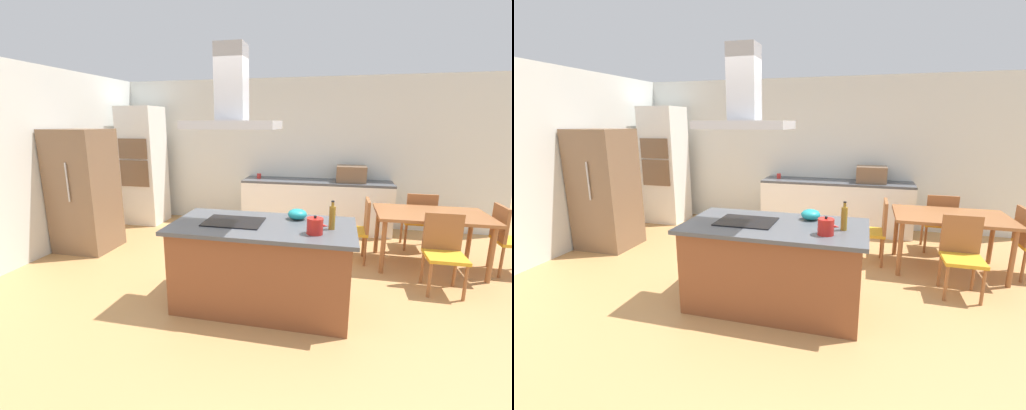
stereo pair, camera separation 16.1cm
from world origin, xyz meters
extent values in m
plane|color=tan|center=(0.00, 1.50, 0.00)|extent=(16.00, 16.00, 0.00)
cube|color=silver|center=(0.00, 3.25, 1.35)|extent=(7.20, 0.10, 2.70)
cube|color=silver|center=(-3.45, 1.00, 1.35)|extent=(0.10, 8.80, 2.70)
cube|color=brown|center=(0.00, 0.00, 0.43)|extent=(1.77, 0.88, 0.86)
cube|color=#4C4F54|center=(0.00, 0.00, 0.88)|extent=(1.87, 0.98, 0.04)
cube|color=black|center=(-0.31, 0.00, 0.91)|extent=(0.60, 0.44, 0.01)
cylinder|color=#B21E19|center=(0.54, -0.20, 0.98)|extent=(0.15, 0.15, 0.15)
sphere|color=black|center=(0.54, -0.20, 1.06)|extent=(0.03, 0.03, 0.03)
cone|color=#B21E19|center=(0.64, -0.20, 0.98)|extent=(0.06, 0.03, 0.04)
cylinder|color=olive|center=(0.69, -0.01, 1.01)|extent=(0.06, 0.06, 0.23)
cylinder|color=olive|center=(0.69, -0.01, 1.15)|extent=(0.03, 0.03, 0.05)
cylinder|color=black|center=(0.69, -0.01, 1.18)|extent=(0.03, 0.03, 0.01)
ellipsoid|color=teal|center=(0.33, 0.27, 0.96)|extent=(0.20, 0.20, 0.11)
cube|color=white|center=(0.37, 2.88, 0.43)|extent=(2.62, 0.62, 0.86)
cube|color=#4C4F54|center=(0.37, 2.88, 0.88)|extent=(2.62, 0.62, 0.04)
cube|color=brown|center=(0.96, 2.88, 1.04)|extent=(0.50, 0.38, 0.28)
cylinder|color=red|center=(-0.69, 2.90, 0.95)|extent=(0.08, 0.08, 0.09)
cube|color=white|center=(-2.90, 2.65, 1.10)|extent=(0.70, 0.64, 2.20)
cube|color=brown|center=(-2.90, 2.32, 1.45)|extent=(0.56, 0.02, 0.36)
cube|color=brown|center=(-2.90, 2.32, 1.00)|extent=(0.56, 0.02, 0.48)
cube|color=brown|center=(-2.98, 1.08, 0.91)|extent=(0.80, 0.70, 1.82)
cylinder|color=beige|center=(-2.93, 0.71, 1.10)|extent=(0.02, 0.02, 0.55)
cube|color=#995B33|center=(1.96, 1.50, 0.73)|extent=(1.40, 0.90, 0.04)
cylinder|color=#995B33|center=(1.34, 1.13, 0.35)|extent=(0.06, 0.06, 0.71)
cylinder|color=#995B33|center=(2.58, 1.13, 0.35)|extent=(0.06, 0.06, 0.71)
cylinder|color=#995B33|center=(1.34, 1.87, 0.35)|extent=(0.06, 0.06, 0.71)
cylinder|color=#995B33|center=(2.58, 1.87, 0.35)|extent=(0.06, 0.06, 0.71)
cube|color=#995B33|center=(2.77, 1.50, 0.67)|extent=(0.04, 0.42, 0.44)
cylinder|color=#995B33|center=(2.78, 1.68, 0.21)|extent=(0.04, 0.04, 0.41)
cylinder|color=#995B33|center=(2.78, 1.32, 0.21)|extent=(0.04, 0.04, 0.41)
cube|color=gold|center=(1.96, 0.75, 0.43)|extent=(0.42, 0.42, 0.04)
cube|color=#995B33|center=(1.96, 0.94, 0.67)|extent=(0.42, 0.04, 0.44)
cylinder|color=#995B33|center=(2.14, 0.57, 0.21)|extent=(0.04, 0.04, 0.41)
cylinder|color=#995B33|center=(1.78, 0.57, 0.21)|extent=(0.04, 0.04, 0.41)
cylinder|color=#995B33|center=(2.14, 0.93, 0.21)|extent=(0.04, 0.04, 0.41)
cylinder|color=#995B33|center=(1.78, 0.93, 0.21)|extent=(0.04, 0.04, 0.41)
cube|color=gold|center=(1.96, 2.25, 0.43)|extent=(0.42, 0.42, 0.04)
cube|color=#995B33|center=(1.96, 2.06, 0.67)|extent=(0.42, 0.04, 0.44)
cylinder|color=#995B33|center=(1.78, 2.43, 0.21)|extent=(0.04, 0.04, 0.41)
cylinder|color=#995B33|center=(2.14, 2.43, 0.21)|extent=(0.04, 0.04, 0.41)
cylinder|color=#995B33|center=(1.78, 2.07, 0.21)|extent=(0.04, 0.04, 0.41)
cylinder|color=#995B33|center=(2.14, 2.07, 0.21)|extent=(0.04, 0.04, 0.41)
cube|color=gold|center=(0.96, 1.50, 0.43)|extent=(0.42, 0.42, 0.04)
cube|color=#995B33|center=(1.15, 1.50, 0.67)|extent=(0.04, 0.42, 0.44)
cylinder|color=#995B33|center=(0.78, 1.32, 0.21)|extent=(0.04, 0.04, 0.41)
cylinder|color=#995B33|center=(0.78, 1.68, 0.21)|extent=(0.04, 0.04, 0.41)
cylinder|color=#995B33|center=(1.14, 1.32, 0.21)|extent=(0.04, 0.04, 0.41)
cylinder|color=#995B33|center=(1.14, 1.68, 0.21)|extent=(0.04, 0.04, 0.41)
cube|color=#ADADB2|center=(-0.31, 0.00, 1.89)|extent=(0.90, 0.55, 0.08)
cube|color=#ADADB2|center=(-0.31, 0.00, 2.28)|extent=(0.28, 0.24, 0.70)
camera|label=1|loc=(0.71, -3.33, 1.91)|focal=24.37mm
camera|label=2|loc=(0.87, -3.29, 1.91)|focal=24.37mm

